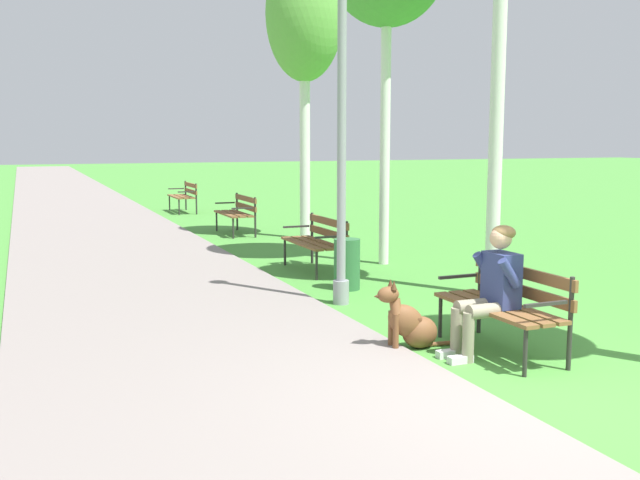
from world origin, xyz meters
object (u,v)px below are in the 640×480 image
at_px(lamp_post_near, 342,134).
at_px(park_bench_far, 238,211).
at_px(litter_bin, 347,264).
at_px(park_bench_mid, 318,239).
at_px(park_bench_near, 506,300).
at_px(park_bench_furthest, 184,194).
at_px(person_seated_on_near_bench, 491,286).
at_px(birch_tree_fourth, 304,17).
at_px(dog_brown, 410,323).

bearing_deg(lamp_post_near, park_bench_far, 84.47).
bearing_deg(litter_bin, park_bench_far, 87.80).
distance_m(park_bench_mid, litter_bin, 1.47).
bearing_deg(park_bench_far, park_bench_near, -90.34).
bearing_deg(litter_bin, park_bench_furthest, 89.18).
bearing_deg(lamp_post_near, litter_bin, 60.82).
bearing_deg(person_seated_on_near_bench, lamp_post_near, 99.34).
height_order(person_seated_on_near_bench, litter_bin, person_seated_on_near_bench).
height_order(park_bench_furthest, person_seated_on_near_bench, person_seated_on_near_bench).
relative_size(lamp_post_near, birch_tree_fourth, 0.70).
relative_size(person_seated_on_near_bench, dog_brown, 1.50).
height_order(park_bench_near, park_bench_far, same).
xyz_separation_m(dog_brown, lamp_post_near, (0.18, 2.06, 1.86)).
relative_size(park_bench_furthest, litter_bin, 2.14).
relative_size(dog_brown, birch_tree_fourth, 0.14).
distance_m(park_bench_far, park_bench_furthest, 5.18).
bearing_deg(lamp_post_near, person_seated_on_near_bench, -80.66).
relative_size(park_bench_near, lamp_post_near, 0.37).
height_order(park_bench_near, dog_brown, park_bench_near).
xyz_separation_m(person_seated_on_near_bench, litter_bin, (0.02, 3.33, -0.33)).
bearing_deg(birch_tree_fourth, park_bench_furthest, 100.41).
bearing_deg(person_seated_on_near_bench, birch_tree_fourth, 80.75).
relative_size(park_bench_far, person_seated_on_near_bench, 1.20).
height_order(park_bench_near, lamp_post_near, lamp_post_near).
bearing_deg(dog_brown, person_seated_on_near_bench, -39.24).
relative_size(park_bench_near, park_bench_far, 1.00).
xyz_separation_m(park_bench_near, person_seated_on_near_bench, (-0.21, -0.05, 0.17)).
bearing_deg(birch_tree_fourth, lamp_post_near, -107.00).
xyz_separation_m(park_bench_mid, birch_tree_fourth, (1.18, 3.59, 3.96)).
relative_size(park_bench_near, park_bench_mid, 1.00).
distance_m(park_bench_near, park_bench_mid, 4.73).
xyz_separation_m(park_bench_far, dog_brown, (-0.86, -9.10, -0.25)).
xyz_separation_m(park_bench_far, person_seated_on_near_bench, (-0.26, -9.59, 0.17)).
bearing_deg(park_bench_near, person_seated_on_near_bench, -166.94).
bearing_deg(park_bench_mid, park_bench_far, 89.01).
height_order(park_bench_furthest, litter_bin, park_bench_furthest).
bearing_deg(birch_tree_fourth, litter_bin, -104.90).
distance_m(park_bench_furthest, dog_brown, 14.30).
distance_m(lamp_post_near, litter_bin, 1.99).
distance_m(park_bench_mid, person_seated_on_near_bench, 4.79).
bearing_deg(person_seated_on_near_bench, dog_brown, 140.76).
xyz_separation_m(park_bench_mid, dog_brown, (-0.77, -4.30, -0.25)).
relative_size(park_bench_furthest, dog_brown, 1.80).
relative_size(park_bench_mid, person_seated_on_near_bench, 1.20).
bearing_deg(person_seated_on_near_bench, park_bench_furthest, 89.27).
xyz_separation_m(park_bench_furthest, lamp_post_near, (-0.61, -12.22, 1.61)).
xyz_separation_m(park_bench_mid, park_bench_far, (0.08, 4.81, 0.00)).
bearing_deg(birch_tree_fourth, park_bench_near, -97.90).
xyz_separation_m(park_bench_mid, person_seated_on_near_bench, (-0.18, -4.78, 0.17)).
relative_size(lamp_post_near, litter_bin, 5.85).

